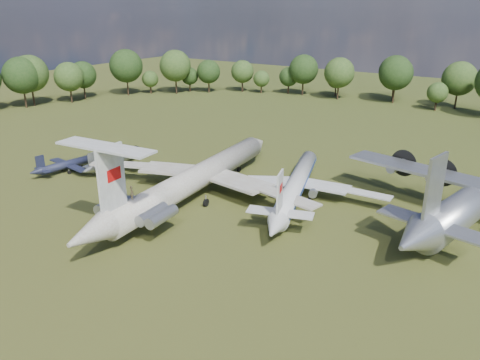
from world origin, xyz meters
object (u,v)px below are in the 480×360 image
Objects in this scene: tu104_jet at (296,188)px; small_prop_west at (66,166)px; small_prop_northwest at (113,163)px; il62_airliner at (196,183)px; an12_transport at (474,205)px; person_on_il62 at (132,193)px.

tu104_jet is 41.59m from small_prop_west.
il62_airliner is at bearing -10.52° from small_prop_northwest.
an12_transport is at bearing -4.19° from tu104_jet.
small_prop_northwest is at bearing 52.26° from small_prop_west.
small_prop_northwest is (-21.22, 2.11, -1.47)m from il62_airliner.
il62_airliner reaches higher than small_prop_northwest.
an12_transport is 59.28m from small_prop_northwest.
an12_transport is (23.84, 5.91, 0.93)m from tu104_jet.
small_prop_northwest is (-58.03, -11.97, -1.71)m from an12_transport.
il62_airliner reaches higher than small_prop_west.
person_on_il62 reaches higher than small_prop_northwest.
small_prop_west is at bearing -178.14° from il62_airliner.
il62_airliner is at bearing -165.93° from tu104_jet.
an12_transport reaches higher than small_prop_northwest.
il62_airliner is 1.22× the size of an12_transport.
tu104_jet is 2.51× the size of small_prop_northwest.
small_prop_west is 7.71× the size of person_on_il62.
small_prop_west is at bearing 178.40° from tu104_jet.
tu104_jet is at bearing -154.68° from an12_transport.
il62_airliner is 28.30× the size of person_on_il62.
person_on_il62 is at bearing -90.00° from il62_airliner.
small_prop_west is (-63.71, -17.74, -1.77)m from an12_transport.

